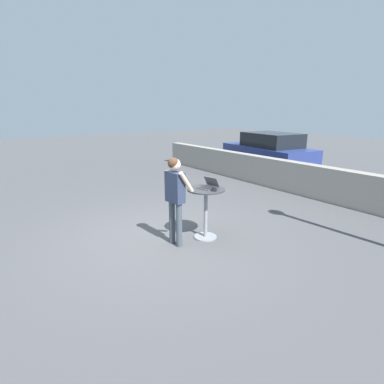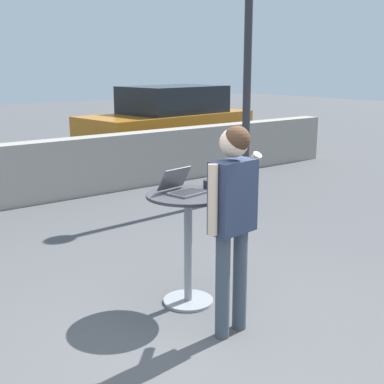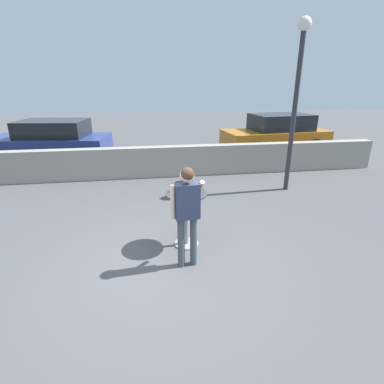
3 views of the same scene
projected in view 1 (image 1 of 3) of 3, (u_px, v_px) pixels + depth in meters
name	position (u px, v px, depth m)	size (l,w,h in m)	color
ground_plane	(164.00, 238.00, 5.77)	(50.00, 50.00, 0.00)	#4C4C4F
pavement_kerb	(313.00, 181.00, 8.38)	(14.27, 0.35, 0.91)	gray
cafe_table	(206.00, 205.00, 5.63)	(0.71, 0.71, 0.98)	gray
laptop	(208.00, 186.00, 5.57)	(0.36, 0.37, 0.20)	#515156
coffee_mug	(214.00, 189.00, 5.36)	(0.11, 0.08, 0.08)	#232328
standing_person	(175.00, 192.00, 5.24)	(0.51, 0.38, 1.61)	#424C56
parked_car_further_down	(269.00, 151.00, 12.16)	(4.14, 2.27, 1.50)	navy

